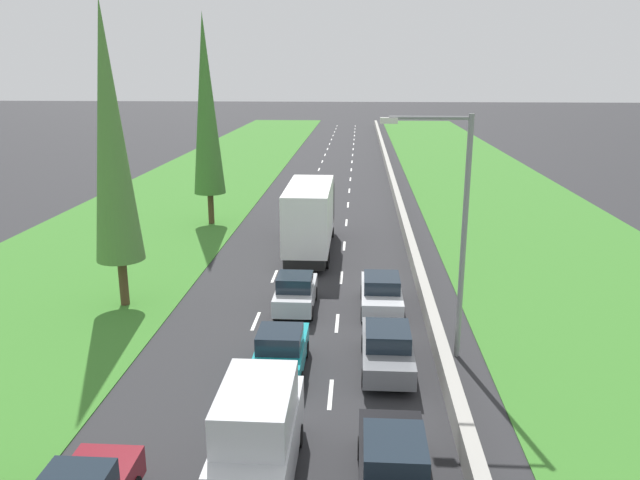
{
  "coord_description": "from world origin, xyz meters",
  "views": [
    {
      "loc": [
        2.56,
        -3.46,
        10.43
      ],
      "look_at": [
        0.25,
        33.22,
        0.3
      ],
      "focal_mm": 34.73,
      "sensor_mm": 36.0,
      "label": 1
    }
  ],
  "objects_px": {
    "silver_sedan_right_lane": "(381,293)",
    "poplar_tree_third": "(206,106)",
    "teal_hatchback_centre_lane": "(281,351)",
    "silver_hatchback_centre_lane": "(296,292)",
    "black_sedan_right_lane": "(394,466)",
    "silver_van_centre_lane": "(259,433)",
    "street_light_mast": "(455,221)",
    "white_box_truck_centre_lane": "(310,216)",
    "grey_sedan_right_lane": "(387,348)",
    "poplar_tree_second": "(110,135)"
  },
  "relations": [
    {
      "from": "teal_hatchback_centre_lane",
      "to": "poplar_tree_second",
      "type": "height_order",
      "value": "poplar_tree_second"
    },
    {
      "from": "white_box_truck_centre_lane",
      "to": "poplar_tree_second",
      "type": "height_order",
      "value": "poplar_tree_second"
    },
    {
      "from": "silver_sedan_right_lane",
      "to": "grey_sedan_right_lane",
      "type": "bearing_deg",
      "value": -89.76
    },
    {
      "from": "silver_hatchback_centre_lane",
      "to": "street_light_mast",
      "type": "relative_size",
      "value": 0.43
    },
    {
      "from": "teal_hatchback_centre_lane",
      "to": "silver_hatchback_centre_lane",
      "type": "height_order",
      "value": "same"
    },
    {
      "from": "grey_sedan_right_lane",
      "to": "white_box_truck_centre_lane",
      "type": "xyz_separation_m",
      "value": [
        -3.89,
        14.57,
        1.37
      ]
    },
    {
      "from": "silver_van_centre_lane",
      "to": "teal_hatchback_centre_lane",
      "type": "distance_m",
      "value": 6.03
    },
    {
      "from": "teal_hatchback_centre_lane",
      "to": "silver_hatchback_centre_lane",
      "type": "xyz_separation_m",
      "value": [
        -0.09,
        5.98,
        0.0
      ]
    },
    {
      "from": "black_sedan_right_lane",
      "to": "poplar_tree_third",
      "type": "distance_m",
      "value": 31.07
    },
    {
      "from": "white_box_truck_centre_lane",
      "to": "poplar_tree_second",
      "type": "relative_size",
      "value": 0.7
    },
    {
      "from": "silver_hatchback_centre_lane",
      "to": "poplar_tree_third",
      "type": "relative_size",
      "value": 0.28
    },
    {
      "from": "grey_sedan_right_lane",
      "to": "poplar_tree_third",
      "type": "distance_m",
      "value": 25.11
    },
    {
      "from": "grey_sedan_right_lane",
      "to": "silver_sedan_right_lane",
      "type": "distance_m",
      "value": 5.7
    },
    {
      "from": "grey_sedan_right_lane",
      "to": "poplar_tree_third",
      "type": "relative_size",
      "value": 0.32
    },
    {
      "from": "silver_sedan_right_lane",
      "to": "street_light_mast",
      "type": "xyz_separation_m",
      "value": [
        2.36,
        -4.47,
        4.42
      ]
    },
    {
      "from": "silver_hatchback_centre_lane",
      "to": "black_sedan_right_lane",
      "type": "bearing_deg",
      "value": -73.11
    },
    {
      "from": "silver_hatchback_centre_lane",
      "to": "teal_hatchback_centre_lane",
      "type": "bearing_deg",
      "value": -89.18
    },
    {
      "from": "poplar_tree_second",
      "to": "grey_sedan_right_lane",
      "type": "bearing_deg",
      "value": -25.38
    },
    {
      "from": "silver_hatchback_centre_lane",
      "to": "poplar_tree_second",
      "type": "height_order",
      "value": "poplar_tree_second"
    },
    {
      "from": "black_sedan_right_lane",
      "to": "white_box_truck_centre_lane",
      "type": "height_order",
      "value": "white_box_truck_centre_lane"
    },
    {
      "from": "poplar_tree_second",
      "to": "black_sedan_right_lane",
      "type": "bearing_deg",
      "value": -46.9
    },
    {
      "from": "black_sedan_right_lane",
      "to": "silver_van_centre_lane",
      "type": "xyz_separation_m",
      "value": [
        -3.47,
        0.32,
        0.59
      ]
    },
    {
      "from": "black_sedan_right_lane",
      "to": "silver_van_centre_lane",
      "type": "bearing_deg",
      "value": 174.67
    },
    {
      "from": "grey_sedan_right_lane",
      "to": "silver_van_centre_lane",
      "type": "height_order",
      "value": "silver_van_centre_lane"
    },
    {
      "from": "silver_hatchback_centre_lane",
      "to": "street_light_mast",
      "type": "distance_m",
      "value": 8.68
    },
    {
      "from": "silver_hatchback_centre_lane",
      "to": "street_light_mast",
      "type": "bearing_deg",
      "value": -34.3
    },
    {
      "from": "silver_van_centre_lane",
      "to": "silver_hatchback_centre_lane",
      "type": "relative_size",
      "value": 1.26
    },
    {
      "from": "silver_hatchback_centre_lane",
      "to": "poplar_tree_second",
      "type": "distance_m",
      "value": 10.47
    },
    {
      "from": "silver_van_centre_lane",
      "to": "white_box_truck_centre_lane",
      "type": "relative_size",
      "value": 0.52
    },
    {
      "from": "poplar_tree_third",
      "to": "white_box_truck_centre_lane",
      "type": "bearing_deg",
      "value": -41.4
    },
    {
      "from": "silver_sedan_right_lane",
      "to": "poplar_tree_second",
      "type": "distance_m",
      "value": 13.6
    },
    {
      "from": "silver_hatchback_centre_lane",
      "to": "silver_van_centre_lane",
      "type": "bearing_deg",
      "value": -88.75
    },
    {
      "from": "teal_hatchback_centre_lane",
      "to": "poplar_tree_third",
      "type": "distance_m",
      "value": 24.11
    },
    {
      "from": "poplar_tree_second",
      "to": "white_box_truck_centre_lane",
      "type": "bearing_deg",
      "value": 48.96
    },
    {
      "from": "poplar_tree_third",
      "to": "silver_hatchback_centre_lane",
      "type": "bearing_deg",
      "value": -64.4
    },
    {
      "from": "teal_hatchback_centre_lane",
      "to": "street_light_mast",
      "type": "bearing_deg",
      "value": 16.13
    },
    {
      "from": "silver_hatchback_centre_lane",
      "to": "white_box_truck_centre_lane",
      "type": "xyz_separation_m",
      "value": [
        -0.04,
        9.11,
        1.35
      ]
    },
    {
      "from": "white_box_truck_centre_lane",
      "to": "poplar_tree_third",
      "type": "relative_size",
      "value": 0.67
    },
    {
      "from": "silver_van_centre_lane",
      "to": "poplar_tree_second",
      "type": "distance_m",
      "value": 15.89
    },
    {
      "from": "black_sedan_right_lane",
      "to": "poplar_tree_third",
      "type": "relative_size",
      "value": 0.32
    },
    {
      "from": "grey_sedan_right_lane",
      "to": "silver_sedan_right_lane",
      "type": "height_order",
      "value": "same"
    },
    {
      "from": "silver_hatchback_centre_lane",
      "to": "white_box_truck_centre_lane",
      "type": "bearing_deg",
      "value": 90.26
    },
    {
      "from": "silver_hatchback_centre_lane",
      "to": "poplar_tree_third",
      "type": "xyz_separation_m",
      "value": [
        -7.53,
        15.71,
        7.26
      ]
    },
    {
      "from": "black_sedan_right_lane",
      "to": "grey_sedan_right_lane",
      "type": "height_order",
      "value": "same"
    },
    {
      "from": "black_sedan_right_lane",
      "to": "grey_sedan_right_lane",
      "type": "relative_size",
      "value": 1.0
    },
    {
      "from": "silver_van_centre_lane",
      "to": "poplar_tree_third",
      "type": "xyz_separation_m",
      "value": [
        -7.79,
        27.7,
        6.7
      ]
    },
    {
      "from": "grey_sedan_right_lane",
      "to": "silver_hatchback_centre_lane",
      "type": "height_order",
      "value": "silver_hatchback_centre_lane"
    },
    {
      "from": "grey_sedan_right_lane",
      "to": "silver_hatchback_centre_lane",
      "type": "xyz_separation_m",
      "value": [
        -3.85,
        5.46,
        0.02
      ]
    },
    {
      "from": "silver_sedan_right_lane",
      "to": "poplar_tree_third",
      "type": "bearing_deg",
      "value": 126.28
    },
    {
      "from": "teal_hatchback_centre_lane",
      "to": "poplar_tree_third",
      "type": "xyz_separation_m",
      "value": [
        -7.61,
        21.7,
        7.26
      ]
    }
  ]
}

